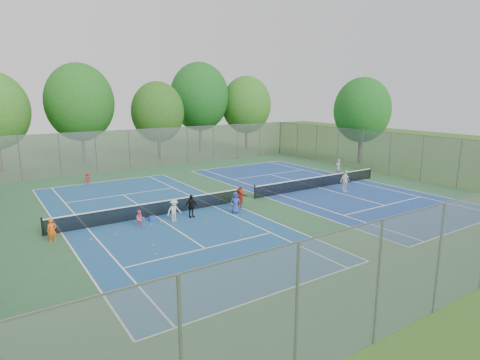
% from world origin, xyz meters
% --- Properties ---
extents(ground, '(120.00, 120.00, 0.00)m').
position_xyz_m(ground, '(0.00, 0.00, 0.00)').
color(ground, '#30581B').
rests_on(ground, ground).
extents(court_pad, '(32.00, 32.00, 0.01)m').
position_xyz_m(court_pad, '(0.00, 0.00, 0.01)').
color(court_pad, '#2A5935').
rests_on(court_pad, ground).
extents(court_left, '(10.97, 23.77, 0.01)m').
position_xyz_m(court_left, '(-7.00, 0.00, 0.02)').
color(court_left, navy).
rests_on(court_left, court_pad).
extents(court_right, '(10.97, 23.77, 0.01)m').
position_xyz_m(court_right, '(7.00, 0.00, 0.02)').
color(court_right, navy).
rests_on(court_right, court_pad).
extents(net_left, '(12.87, 0.10, 0.91)m').
position_xyz_m(net_left, '(-7.00, 0.00, 0.46)').
color(net_left, black).
rests_on(net_left, ground).
extents(net_right, '(12.87, 0.10, 0.91)m').
position_xyz_m(net_right, '(7.00, 0.00, 0.46)').
color(net_right, black).
rests_on(net_right, ground).
extents(fence_north, '(32.00, 0.10, 4.00)m').
position_xyz_m(fence_north, '(0.00, 16.00, 2.00)').
color(fence_north, gray).
rests_on(fence_north, ground).
extents(fence_east, '(0.10, 32.00, 4.00)m').
position_xyz_m(fence_east, '(16.00, 0.00, 2.00)').
color(fence_east, gray).
rests_on(fence_east, ground).
extents(tree_nl, '(7.20, 7.20, 10.69)m').
position_xyz_m(tree_nl, '(-6.00, 23.00, 6.54)').
color(tree_nl, '#443326').
rests_on(tree_nl, ground).
extents(tree_nc, '(6.00, 6.00, 8.85)m').
position_xyz_m(tree_nc, '(2.00, 21.00, 5.39)').
color(tree_nc, '#443326').
rests_on(tree_nc, ground).
extents(tree_nr, '(7.60, 7.60, 11.42)m').
position_xyz_m(tree_nr, '(9.00, 24.00, 7.04)').
color(tree_nr, '#443326').
rests_on(tree_nr, ground).
extents(tree_ne, '(6.60, 6.60, 9.77)m').
position_xyz_m(tree_ne, '(15.00, 22.00, 5.97)').
color(tree_ne, '#443326').
rests_on(tree_ne, ground).
extents(tree_side_e, '(6.00, 6.00, 9.20)m').
position_xyz_m(tree_side_e, '(19.00, 6.00, 5.74)').
color(tree_side_e, '#443326').
rests_on(tree_side_e, ground).
extents(ball_crate, '(0.42, 0.42, 0.29)m').
position_xyz_m(ball_crate, '(-7.49, -0.79, 0.15)').
color(ball_crate, '#193EBC').
rests_on(ball_crate, ground).
extents(ball_hopper, '(0.29, 0.29, 0.47)m').
position_xyz_m(ball_hopper, '(-4.15, 0.54, 0.24)').
color(ball_hopper, '#227D38').
rests_on(ball_hopper, ground).
extents(student_a, '(0.50, 0.35, 1.28)m').
position_xyz_m(student_a, '(-13.11, -1.32, 0.64)').
color(student_a, orange).
rests_on(student_a, ground).
extents(student_b, '(0.57, 0.48, 1.04)m').
position_xyz_m(student_b, '(-8.53, -1.56, 0.52)').
color(student_b, '#ED5C80').
rests_on(student_b, ground).
extents(student_c, '(0.91, 0.55, 1.38)m').
position_xyz_m(student_c, '(-6.45, -1.60, 0.69)').
color(student_c, beige).
rests_on(student_c, ground).
extents(student_d, '(0.85, 0.37, 1.44)m').
position_xyz_m(student_d, '(-5.23, -1.42, 0.72)').
color(student_d, black).
rests_on(student_d, ground).
extents(student_e, '(0.79, 0.63, 1.40)m').
position_xyz_m(student_e, '(-2.48, -2.21, 0.70)').
color(student_e, '#274290').
rests_on(student_e, ground).
extents(student_f, '(1.40, 0.89, 1.44)m').
position_xyz_m(student_f, '(-1.63, -1.48, 0.72)').
color(student_f, '#A52717').
rests_on(student_f, ground).
extents(child_far_baseline, '(0.74, 0.58, 1.01)m').
position_xyz_m(child_far_baseline, '(-8.33, 11.67, 0.50)').
color(child_far_baseline, '#B11928').
rests_on(child_far_baseline, ground).
extents(instructor, '(0.60, 0.42, 1.58)m').
position_xyz_m(instructor, '(11.77, 2.37, 0.79)').
color(instructor, gray).
rests_on(instructor, ground).
extents(teen_court_b, '(1.03, 0.46, 1.73)m').
position_xyz_m(teen_court_b, '(7.63, -2.19, 0.86)').
color(teen_court_b, silver).
rests_on(teen_court_b, ground).
extents(tennis_ball_0, '(0.07, 0.07, 0.07)m').
position_xyz_m(tennis_ball_0, '(-2.68, -2.75, 0.03)').
color(tennis_ball_0, '#C5EF37').
rests_on(tennis_ball_0, ground).
extents(tennis_ball_1, '(0.07, 0.07, 0.07)m').
position_xyz_m(tennis_ball_1, '(-7.86, -1.51, 0.03)').
color(tennis_ball_1, yellow).
rests_on(tennis_ball_1, ground).
extents(tennis_ball_2, '(0.07, 0.07, 0.07)m').
position_xyz_m(tennis_ball_2, '(-9.34, -5.77, 0.03)').
color(tennis_ball_2, '#C7E735').
rests_on(tennis_ball_2, ground).
extents(tennis_ball_3, '(0.07, 0.07, 0.07)m').
position_xyz_m(tennis_ball_3, '(-4.54, -5.85, 0.03)').
color(tennis_ball_3, '#B7DD33').
rests_on(tennis_ball_3, ground).
extents(tennis_ball_4, '(0.07, 0.07, 0.07)m').
position_xyz_m(tennis_ball_4, '(-7.21, -1.36, 0.03)').
color(tennis_ball_4, '#E3F238').
rests_on(tennis_ball_4, ground).
extents(tennis_ball_5, '(0.07, 0.07, 0.07)m').
position_xyz_m(tennis_ball_5, '(-11.38, -1.99, 0.03)').
color(tennis_ball_5, yellow).
rests_on(tennis_ball_5, ground).
extents(tennis_ball_6, '(0.07, 0.07, 0.07)m').
position_xyz_m(tennis_ball_6, '(-4.92, -2.83, 0.03)').
color(tennis_ball_6, '#A5CA2F').
rests_on(tennis_ball_6, ground).
extents(tennis_ball_7, '(0.07, 0.07, 0.07)m').
position_xyz_m(tennis_ball_7, '(-7.07, -4.67, 0.03)').
color(tennis_ball_7, '#D4E134').
rests_on(tennis_ball_7, ground).
extents(tennis_ball_8, '(0.07, 0.07, 0.07)m').
position_xyz_m(tennis_ball_8, '(-8.97, -4.60, 0.03)').
color(tennis_ball_8, '#CEF138').
rests_on(tennis_ball_8, ground).
extents(tennis_ball_9, '(0.07, 0.07, 0.07)m').
position_xyz_m(tennis_ball_9, '(-10.08, -1.99, 0.03)').
color(tennis_ball_9, '#C5E234').
rests_on(tennis_ball_9, ground).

